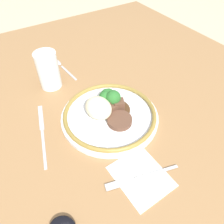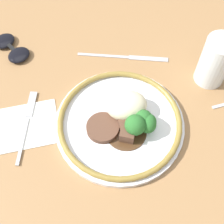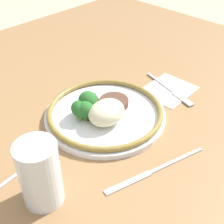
{
  "view_description": "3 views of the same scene",
  "coord_description": "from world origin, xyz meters",
  "px_view_note": "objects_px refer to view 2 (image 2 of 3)",
  "views": [
    {
      "loc": [
        -0.37,
        0.19,
        0.49
      ],
      "look_at": [
        -0.01,
        -0.03,
        0.06
      ],
      "focal_mm": 35.0,
      "sensor_mm": 36.0,
      "label": 1
    },
    {
      "loc": [
        -0.08,
        -0.32,
        0.62
      ],
      "look_at": [
        -0.02,
        -0.01,
        0.08
      ],
      "focal_mm": 50.0,
      "sensor_mm": 36.0,
      "label": 2
    },
    {
      "loc": [
        0.38,
        0.37,
        0.47
      ],
      "look_at": [
        -0.0,
        0.0,
        0.07
      ],
      "focal_mm": 50.0,
      "sensor_mm": 36.0,
      "label": 3
    }
  ],
  "objects_px": {
    "fork": "(28,119)",
    "knife": "(126,57)",
    "sunglasses": "(11,48)",
    "plate": "(122,121)",
    "juice_glass": "(214,64)"
  },
  "relations": [
    {
      "from": "fork",
      "to": "knife",
      "type": "relative_size",
      "value": 0.8
    },
    {
      "from": "knife",
      "to": "sunglasses",
      "type": "relative_size",
      "value": 1.77
    },
    {
      "from": "fork",
      "to": "sunglasses",
      "type": "height_order",
      "value": "sunglasses"
    },
    {
      "from": "sunglasses",
      "to": "knife",
      "type": "bearing_deg",
      "value": -48.83
    },
    {
      "from": "juice_glass",
      "to": "plate",
      "type": "bearing_deg",
      "value": -159.31
    },
    {
      "from": "sunglasses",
      "to": "fork",
      "type": "bearing_deg",
      "value": -115.64
    },
    {
      "from": "juice_glass",
      "to": "knife",
      "type": "distance_m",
      "value": 0.2
    },
    {
      "from": "knife",
      "to": "sunglasses",
      "type": "distance_m",
      "value": 0.28
    },
    {
      "from": "fork",
      "to": "knife",
      "type": "bearing_deg",
      "value": -47.59
    },
    {
      "from": "juice_glass",
      "to": "fork",
      "type": "distance_m",
      "value": 0.42
    },
    {
      "from": "juice_glass",
      "to": "fork",
      "type": "bearing_deg",
      "value": -175.5
    },
    {
      "from": "juice_glass",
      "to": "knife",
      "type": "xyz_separation_m",
      "value": [
        -0.17,
        0.1,
        -0.05
      ]
    },
    {
      "from": "knife",
      "to": "sunglasses",
      "type": "height_order",
      "value": "sunglasses"
    },
    {
      "from": "sunglasses",
      "to": "plate",
      "type": "bearing_deg",
      "value": -81.98
    },
    {
      "from": "plate",
      "to": "knife",
      "type": "distance_m",
      "value": 0.19
    }
  ]
}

